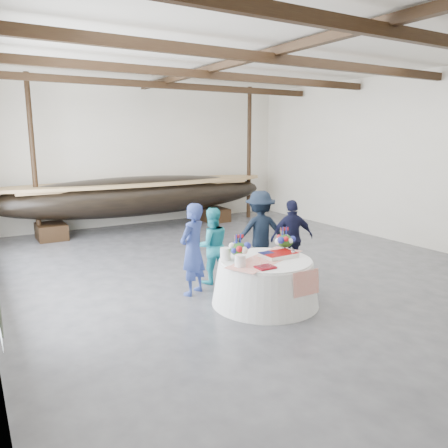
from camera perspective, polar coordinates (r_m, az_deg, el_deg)
floor at (r=9.74m, az=2.62°, el=-5.67°), size 10.00×12.00×0.01m
wall_back at (r=14.71m, az=-10.37°, el=8.86°), size 10.00×0.02×4.50m
wall_right at (r=12.78m, az=22.01°, el=7.86°), size 0.02×12.00×4.50m
ceiling at (r=9.45m, az=2.89°, el=21.39°), size 10.00×12.00×0.01m
pavilion_structure at (r=10.10m, az=0.04°, el=17.91°), size 9.80×11.76×4.50m
longboat_display at (r=13.74m, az=-10.97°, el=3.65°), size 8.80×1.76×1.65m
banquet_table at (r=7.64m, az=5.41°, el=-7.45°), size 1.85×1.85×0.79m
tabletop_items at (r=7.58m, az=5.03°, el=-3.29°), size 1.79×1.18×0.40m
guest_woman_blue at (r=7.94m, az=-4.12°, el=-3.31°), size 0.74×0.65×1.69m
guest_woman_teal at (r=8.56m, az=-1.64°, el=-2.84°), size 0.84×0.71×1.50m
guest_man_left at (r=9.22m, az=4.72°, el=-1.07°), size 1.27×0.96×1.75m
guest_man_right at (r=9.14m, az=8.86°, el=-1.80°), size 1.00×0.62×1.59m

